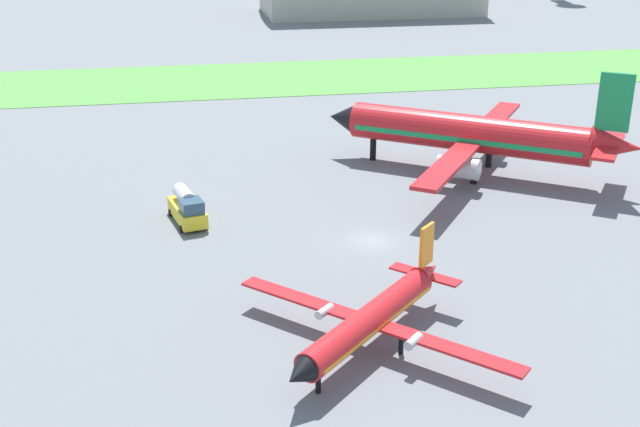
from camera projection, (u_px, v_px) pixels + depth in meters
ground_plane at (372, 240)px, 74.05m from camera, size 600.00×600.00×0.00m
grass_taxiway_strip at (274, 78)px, 139.03m from camera, size 360.00×28.00×0.08m
airplane_midfield_jet at (474, 134)px, 90.05m from camera, size 31.44×31.18×12.89m
airplane_foreground_turboprop at (372, 318)px, 55.55m from camera, size 16.88×17.00×6.76m
fuel_truck_midfield at (187, 207)px, 77.51m from camera, size 3.79×6.87×3.29m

